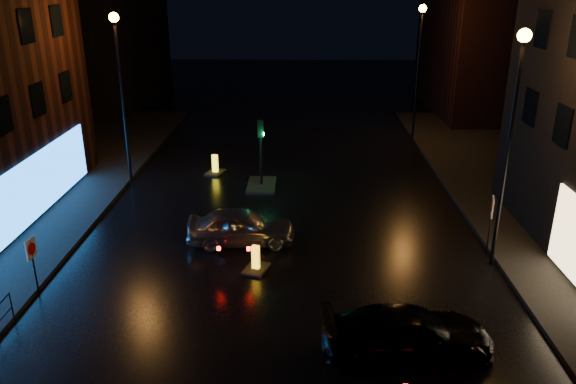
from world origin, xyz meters
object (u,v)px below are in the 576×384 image
bollard_near (256,265)px  bollard_far (215,169)px  silver_hatchback (241,227)px  dark_sedan (408,333)px  traffic_signal (261,177)px  road_sign_left (32,254)px  road_sign_right (492,212)px

bollard_near → bollard_far: (-2.99, 10.57, 0.02)m
bollard_far → bollard_near: bearing=-56.3°
silver_hatchback → dark_sedan: (5.32, -6.90, -0.02)m
dark_sedan → silver_hatchback: bearing=31.8°
traffic_signal → bollard_near: (0.38, -8.65, -0.29)m
traffic_signal → silver_hatchback: bearing=-93.2°
traffic_signal → silver_hatchback: 6.47m
bollard_near → road_sign_left: size_ratio=0.62×
bollard_near → road_sign_right: size_ratio=0.56×
silver_hatchback → dark_sedan: 8.71m
silver_hatchback → bollard_far: (-2.25, 8.37, -0.49)m
dark_sedan → bollard_far: (-7.58, 15.27, -0.46)m
traffic_signal → road_sign_right: (9.10, -7.08, 1.20)m
traffic_signal → dark_sedan: size_ratio=0.73×
road_sign_left → bollard_far: bearing=80.5°
dark_sedan → bollard_far: 17.05m
bollard_near → road_sign_left: (-7.08, -1.85, 1.33)m
bollard_near → traffic_signal: bearing=110.4°
dark_sedan → road_sign_left: size_ratio=2.31×
silver_hatchback → bollard_far: 8.69m
bollard_far → traffic_signal: bearing=-18.4°
dark_sedan → traffic_signal: bearing=14.5°
dark_sedan → road_sign_right: size_ratio=2.10×
silver_hatchback → road_sign_left: 7.56m
silver_hatchback → bollard_far: silver_hatchback is taller
road_sign_left → bollard_near: bearing=23.4°
silver_hatchback → dark_sedan: bearing=-145.2°
dark_sedan → road_sign_left: (-11.66, 2.85, 0.85)m
bollard_near → dark_sedan: bearing=-27.9°
bollard_near → road_sign_left: 7.44m
silver_hatchback → road_sign_left: size_ratio=2.04×
road_sign_right → bollard_near: bearing=25.2°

